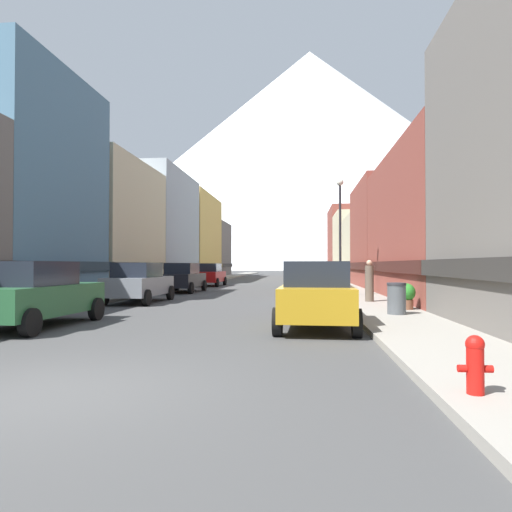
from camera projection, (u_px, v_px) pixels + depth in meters
The scene contains 27 objects.
ground_plane at pixel (41, 395), 5.97m from camera, with size 400.00×400.00×0.00m, color #414141.
sidewalk_left at pixel (194, 282), 41.40m from camera, with size 2.50×100.00×0.15m, color gray.
sidewalk_right at pixel (334, 283), 40.19m from camera, with size 2.50×100.00×0.15m, color gray.
storefront_left_1 at pixel (4, 189), 22.11m from camera, with size 7.04×8.73×11.00m.
storefront_left_2 at pixel (82, 228), 32.28m from camera, with size 9.28×10.52×8.87m.
storefront_left_3 at pixel (135, 230), 43.73m from camera, with size 10.02×12.14×10.42m.
storefront_left_4 at pixel (184, 238), 56.86m from camera, with size 7.34×13.60×10.25m.
storefront_left_5 at pixel (200, 250), 68.24m from camera, with size 8.36×9.00×7.92m.
storefront_right_1 at pixel (484, 229), 21.36m from camera, with size 9.11×13.21×6.99m.
storefront_right_2 at pixel (426, 237), 32.94m from camera, with size 10.03×9.84×7.58m.
storefront_right_3 at pixel (391, 252), 43.88m from camera, with size 9.31×12.02×6.07m.
storefront_right_4 at pixel (369, 247), 54.72m from camera, with size 8.46×8.61×7.85m.
storefront_right_5 at pixel (362, 244), 64.90m from camera, with size 9.38×11.19×9.67m.
car_left_0 at pixel (35, 294), 12.39m from camera, with size 2.16×4.45×1.78m.
car_left_1 at pixel (139, 282), 20.40m from camera, with size 2.11×4.42×1.78m.
car_left_2 at pixel (183, 278), 28.02m from camera, with size 2.15×4.44×1.78m.
car_left_3 at pixel (209, 275), 36.18m from camera, with size 2.11×4.42×1.78m.
car_right_0 at pixel (316, 294), 12.30m from camera, with size 2.19×4.46×1.78m.
car_right_1 at pixel (310, 283), 20.22m from camera, with size 2.22×4.47×1.78m.
car_right_2 at pixel (307, 277), 28.87m from camera, with size 2.19×4.46×1.78m.
car_right_3 at pixel (306, 275), 35.09m from camera, with size 2.23×4.48×1.78m.
fire_hydrant_near at pixel (475, 363), 5.47m from camera, with size 0.40×0.22×0.70m.
trash_bin_right at pixel (397, 298), 14.25m from camera, with size 0.59×0.59×0.98m.
potted_plant_0 at pixel (406, 295), 15.82m from camera, with size 0.64×0.64×0.91m.
pedestrian_1 at pixel (369, 282), 19.22m from camera, with size 0.36×0.36×1.74m.
streetlamp_right at pixel (340, 219), 22.93m from camera, with size 0.36×0.36×5.86m.
mountain_backdrop at pixel (310, 159), 265.00m from camera, with size 280.41×280.41×125.60m, color silver.
Camera 1 is at (3.37, -5.70, 1.70)m, focal length 32.16 mm.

